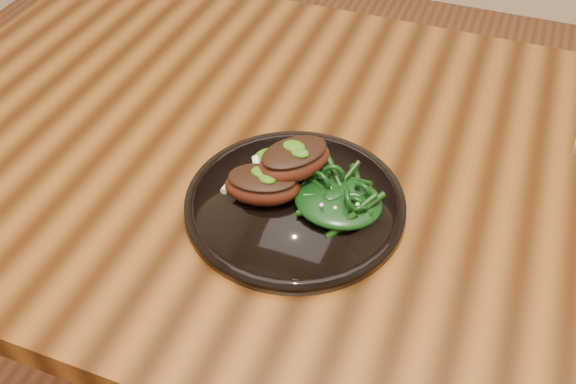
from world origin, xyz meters
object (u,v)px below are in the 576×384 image
object	(u,v)px
desk	(432,226)
lamb_chop_front	(262,184)
plate	(295,203)
greens_heap	(339,197)

from	to	relation	value
desk	lamb_chop_front	size ratio (longest dim) A/B	15.27
desk	plate	world-z (taller)	plate
desk	plate	xyz separation A→B (m)	(-0.16, -0.11, 0.09)
desk	plate	size ratio (longest dim) A/B	5.85
greens_heap	desk	bearing A→B (deg)	44.57
plate	greens_heap	size ratio (longest dim) A/B	2.53
lamb_chop_front	plate	bearing A→B (deg)	13.75
plate	lamb_chop_front	distance (m)	0.05
desk	lamb_chop_front	xyz separation A→B (m)	(-0.20, -0.12, 0.12)
plate	lamb_chop_front	world-z (taller)	lamb_chop_front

